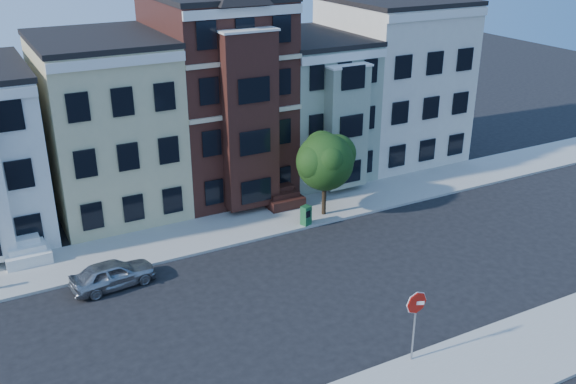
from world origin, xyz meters
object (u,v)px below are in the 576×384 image
street_tree (325,166)px  stop_sign (415,322)px  newspaper_box (306,215)px  parked_car (113,274)px

street_tree → stop_sign: 13.97m
street_tree → newspaper_box: size_ratio=5.41×
street_tree → stop_sign: bearing=-106.5°
parked_car → newspaper_box: 11.41m
street_tree → newspaper_box: 3.07m
parked_car → newspaper_box: (11.33, 1.33, 0.03)m
street_tree → newspaper_box: street_tree is taller
parked_car → stop_sign: 14.48m
parked_car → newspaper_box: bearing=-88.7°
street_tree → parked_car: street_tree is taller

